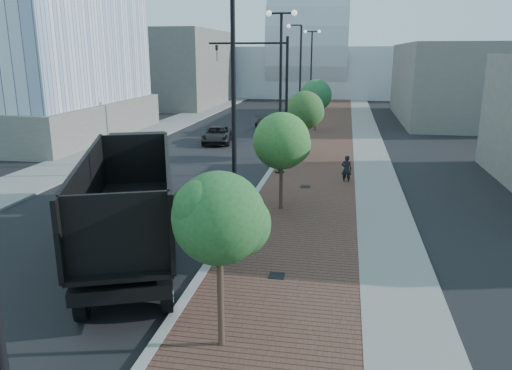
% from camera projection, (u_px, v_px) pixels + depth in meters
% --- Properties ---
extents(sidewalk, '(7.00, 140.00, 0.12)m').
position_uv_depth(sidewalk, '(336.00, 130.00, 45.90)').
color(sidewalk, '#4C2D23').
rests_on(sidewalk, ground).
extents(concrete_strip, '(2.40, 140.00, 0.13)m').
position_uv_depth(concrete_strip, '(365.00, 131.00, 45.43)').
color(concrete_strip, slate).
rests_on(concrete_strip, ground).
extents(curb, '(0.30, 140.00, 0.14)m').
position_uv_depth(curb, '(299.00, 129.00, 46.50)').
color(curb, gray).
rests_on(curb, ground).
extents(west_sidewalk, '(4.00, 140.00, 0.12)m').
position_uv_depth(west_sidewalk, '(168.00, 125.00, 48.75)').
color(west_sidewalk, slate).
rests_on(west_sidewalk, ground).
extents(dump_truck, '(7.45, 13.76, 3.70)m').
position_uv_depth(dump_truck, '(135.00, 189.00, 20.26)').
color(dump_truck, black).
rests_on(dump_truck, ground).
extents(white_sedan, '(1.66, 4.27, 1.39)m').
position_uv_depth(white_sedan, '(141.00, 212.00, 20.16)').
color(white_sedan, white).
rests_on(white_sedan, ground).
extents(dark_car_mid, '(2.83, 4.97, 1.31)m').
position_uv_depth(dark_car_mid, '(217.00, 135.00, 39.38)').
color(dark_car_mid, black).
rests_on(dark_car_mid, ground).
extents(dark_car_far, '(3.09, 4.57, 1.23)m').
position_uv_depth(dark_car_far, '(267.00, 125.00, 45.40)').
color(dark_car_far, black).
rests_on(dark_car_far, ground).
extents(pedestrian, '(0.64, 0.48, 1.58)m').
position_uv_depth(pedestrian, '(346.00, 169.00, 27.11)').
color(pedestrian, black).
rests_on(pedestrian, ground).
extents(streetlight_1, '(1.44, 0.56, 9.21)m').
position_uv_depth(streetlight_1, '(231.00, 133.00, 16.80)').
color(streetlight_1, black).
rests_on(streetlight_1, ground).
extents(streetlight_2, '(1.72, 0.56, 9.28)m').
position_uv_depth(streetlight_2, '(280.00, 93.00, 28.06)').
color(streetlight_2, black).
rests_on(streetlight_2, ground).
extents(streetlight_3, '(1.44, 0.56, 9.21)m').
position_uv_depth(streetlight_3, '(299.00, 87.00, 39.61)').
color(streetlight_3, black).
rests_on(streetlight_3, ground).
extents(streetlight_4, '(1.72, 0.56, 9.28)m').
position_uv_depth(streetlight_4, '(311.00, 75.00, 50.87)').
color(streetlight_4, black).
rests_on(streetlight_4, ground).
extents(traffic_mast, '(5.09, 0.20, 8.00)m').
position_uv_depth(traffic_mast, '(273.00, 86.00, 31.03)').
color(traffic_mast, black).
rests_on(traffic_mast, ground).
extents(tree_0, '(2.24, 2.17, 4.45)m').
position_uv_depth(tree_0, '(221.00, 218.00, 11.18)').
color(tree_0, '#382619').
rests_on(tree_0, ground).
extents(tree_1, '(2.55, 2.53, 4.52)m').
position_uv_depth(tree_1, '(283.00, 141.00, 21.66)').
color(tree_1, '#382619').
rests_on(tree_1, ground).
extents(tree_2, '(2.60, 2.59, 4.58)m').
position_uv_depth(tree_2, '(305.00, 110.00, 33.06)').
color(tree_2, '#382619').
rests_on(tree_2, ground).
extents(tree_3, '(2.83, 2.83, 4.74)m').
position_uv_depth(tree_3, '(316.00, 95.00, 44.45)').
color(tree_3, '#382619').
rests_on(tree_3, ground).
extents(tower_podium, '(19.00, 19.00, 3.00)m').
position_uv_depth(tower_podium, '(15.00, 119.00, 42.69)').
color(tower_podium, '#636059').
rests_on(tower_podium, ground).
extents(convention_center, '(50.00, 30.00, 50.00)m').
position_uv_depth(convention_center, '(312.00, 59.00, 88.06)').
color(convention_center, '#B1B5BC').
rests_on(convention_center, ground).
extents(commercial_block_nw, '(14.00, 20.00, 10.00)m').
position_uv_depth(commercial_block_nw, '(169.00, 68.00, 67.69)').
color(commercial_block_nw, '#605D57').
rests_on(commercial_block_nw, ground).
extents(commercial_block_ne, '(12.00, 22.00, 8.00)m').
position_uv_depth(commercial_block_ne, '(459.00, 82.00, 52.21)').
color(commercial_block_ne, '#64615A').
rests_on(commercial_block_ne, ground).
extents(utility_cover_1, '(0.50, 0.50, 0.02)m').
position_uv_depth(utility_cover_1, '(277.00, 276.00, 15.66)').
color(utility_cover_1, black).
rests_on(utility_cover_1, sidewalk).
extents(utility_cover_2, '(0.50, 0.50, 0.02)m').
position_uv_depth(utility_cover_2, '(305.00, 187.00, 26.12)').
color(utility_cover_2, black).
rests_on(utility_cover_2, sidewalk).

